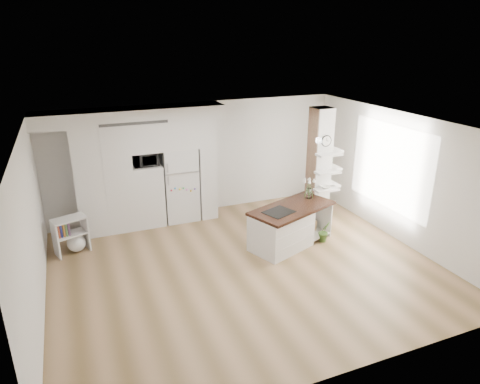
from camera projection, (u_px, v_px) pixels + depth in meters
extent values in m
cube|color=tan|center=(245.00, 267.00, 8.14)|extent=(7.00, 6.00, 0.01)
cube|color=white|center=(245.00, 126.00, 7.20)|extent=(7.00, 6.00, 0.04)
cube|color=silver|center=(197.00, 158.00, 10.27)|extent=(7.00, 0.04, 2.70)
cube|color=silver|center=(343.00, 287.00, 5.07)|extent=(7.00, 0.04, 2.70)
cube|color=silver|center=(31.00, 233.00, 6.43)|extent=(0.04, 6.00, 2.70)
cube|color=silver|center=(399.00, 178.00, 8.91)|extent=(0.04, 6.00, 2.70)
cube|color=white|center=(104.00, 179.00, 9.26)|extent=(1.20, 0.65, 2.40)
cube|color=white|center=(148.00, 195.00, 9.76)|extent=(0.65, 0.65, 1.42)
cube|color=white|center=(143.00, 136.00, 9.29)|extent=(0.65, 0.65, 0.65)
cube|color=white|center=(177.00, 133.00, 9.55)|extent=(0.85, 0.65, 0.65)
cube|color=white|center=(205.00, 168.00, 10.08)|extent=(0.40, 0.65, 2.40)
cube|color=silver|center=(131.00, 115.00, 9.02)|extent=(4.00, 0.70, 0.30)
cube|color=#262626|center=(134.00, 123.00, 8.76)|extent=(1.40, 0.04, 0.06)
cube|color=white|center=(180.00, 184.00, 9.98)|extent=(0.78, 0.66, 1.75)
cube|color=#B2B2B7|center=(183.00, 173.00, 9.55)|extent=(0.78, 0.01, 0.03)
cube|color=silver|center=(319.00, 168.00, 9.53)|extent=(0.40, 0.40, 2.70)
cube|color=tan|center=(311.00, 169.00, 9.45)|extent=(0.02, 0.40, 2.70)
cube|color=tan|center=(314.00, 166.00, 9.71)|extent=(0.40, 0.02, 2.70)
cylinder|color=black|center=(326.00, 141.00, 9.12)|extent=(0.25, 0.03, 0.25)
cylinder|color=white|center=(327.00, 141.00, 9.10)|extent=(0.21, 0.01, 0.21)
plane|color=white|center=(390.00, 167.00, 9.11)|extent=(0.00, 2.40, 2.40)
cylinder|color=white|center=(324.00, 148.00, 8.13)|extent=(0.12, 0.12, 0.10)
cube|color=white|center=(281.00, 231.00, 8.72)|extent=(1.40, 1.16, 0.77)
cube|color=white|center=(307.00, 231.00, 9.38)|extent=(0.88, 0.96, 0.04)
cube|color=white|center=(317.00, 215.00, 9.48)|extent=(0.31, 0.74, 0.77)
cube|color=#361B10|center=(292.00, 208.00, 8.78)|extent=(2.03, 1.47, 0.06)
cube|color=black|center=(279.00, 212.00, 8.51)|extent=(0.68, 0.63, 0.01)
cube|color=#A27A4E|center=(306.00, 226.00, 9.30)|extent=(0.44, 0.39, 0.23)
cylinder|color=white|center=(309.00, 193.00, 9.21)|extent=(0.12, 0.12, 0.22)
cube|color=white|center=(55.00, 240.00, 8.36)|extent=(0.14, 0.36, 0.75)
cube|color=white|center=(86.00, 231.00, 8.73)|extent=(0.14, 0.36, 0.75)
cube|color=white|center=(68.00, 219.00, 8.42)|extent=(0.72, 0.55, 0.03)
cube|color=white|center=(71.00, 234.00, 8.54)|extent=(0.69, 0.54, 0.03)
sphere|color=white|center=(76.00, 243.00, 8.67)|extent=(0.37, 0.37, 0.37)
imported|color=#47732E|center=(324.00, 231.00, 9.06)|extent=(0.27, 0.22, 0.47)
imported|color=#47732E|center=(317.00, 194.00, 11.11)|extent=(0.35, 0.35, 0.51)
imported|color=#2D2D2D|center=(146.00, 159.00, 9.42)|extent=(0.54, 0.37, 0.30)
imported|color=#47732E|center=(330.00, 158.00, 9.67)|extent=(0.27, 0.23, 0.30)
imported|color=white|center=(325.00, 187.00, 9.39)|extent=(0.22, 0.22, 0.05)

